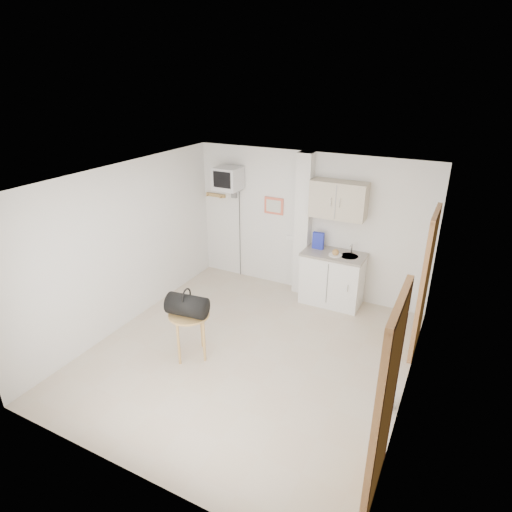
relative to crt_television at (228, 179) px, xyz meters
The scene contains 7 objects.
ground 3.15m from the crt_television, 54.36° to the right, with size 4.50×4.50×0.00m, color #C0AF99.
room_envelope 2.60m from the crt_television, 48.84° to the right, with size 4.24×4.54×2.55m.
kitchenette 2.32m from the crt_television, ahead, with size 1.03×0.58×2.10m.
crt_television is the anchor object (origin of this frame).
round_table 2.86m from the crt_television, 72.60° to the right, with size 0.56×0.56×0.67m.
duffel_bag 2.79m from the crt_television, 72.61° to the right, with size 0.57×0.36×0.40m.
water_bottle 4.44m from the crt_television, 32.66° to the right, with size 0.13×0.13×0.40m.
Camera 1 is at (2.38, -4.42, 3.67)m, focal length 30.00 mm.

